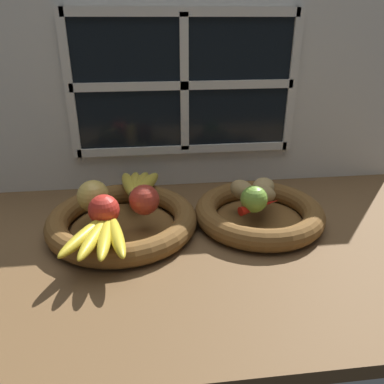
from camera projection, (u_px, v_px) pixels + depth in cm
name	position (u px, v px, depth cm)	size (l,w,h in cm)	color
ground_plane	(196.00, 233.00, 97.32)	(140.00, 90.00, 3.00)	brown
back_wall	(184.00, 95.00, 111.94)	(140.00, 4.60, 55.00)	silver
fruit_bowl_left	(122.00, 221.00, 94.75)	(37.10, 37.10, 5.55)	brown
fruit_bowl_right	(259.00, 213.00, 98.55)	(33.16, 33.16, 5.55)	brown
apple_red_right	(144.00, 200.00, 90.53)	(7.32, 7.32, 7.32)	#B73828
apple_red_front	(104.00, 210.00, 86.00)	(7.10, 7.10, 7.10)	red
apple_golden_left	(93.00, 196.00, 91.91)	(7.77, 7.77, 7.77)	#DBB756
banana_bunch_front	(101.00, 234.00, 80.41)	(15.10, 19.97, 2.88)	gold
banana_bunch_back	(138.00, 185.00, 103.48)	(12.43, 17.43, 3.40)	gold
potato_oblong	(242.00, 190.00, 98.69)	(7.34, 5.12, 4.93)	#A38451
potato_back	(263.00, 187.00, 101.10)	(7.69, 5.67, 4.41)	tan
potato_large	(260.00, 195.00, 96.36)	(7.68, 5.02, 4.64)	#A38451
lime_near	(254.00, 199.00, 91.71)	(6.60, 6.60, 6.60)	#7AAD3D
chili_pepper	(260.00, 206.00, 93.36)	(2.24, 2.24, 12.22)	red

